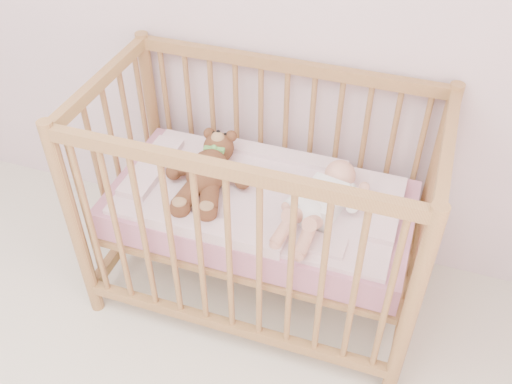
% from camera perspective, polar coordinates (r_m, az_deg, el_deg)
% --- Properties ---
extents(crib, '(1.36, 0.76, 1.00)m').
position_cam_1_polar(crib, '(2.33, 0.40, -1.45)').
color(crib, '#A78647').
rests_on(crib, floor).
extents(mattress, '(1.22, 0.62, 0.13)m').
position_cam_1_polar(mattress, '(2.34, 0.39, -1.72)').
color(mattress, '#C57B9A').
rests_on(mattress, crib).
extents(blanket, '(1.10, 0.58, 0.06)m').
position_cam_1_polar(blanket, '(2.29, 0.40, -0.35)').
color(blanket, pink).
rests_on(blanket, mattress).
extents(baby, '(0.38, 0.60, 0.13)m').
position_cam_1_polar(baby, '(2.18, 6.59, -0.63)').
color(baby, white).
rests_on(baby, blanket).
extents(teddy_bear, '(0.42, 0.56, 0.14)m').
position_cam_1_polar(teddy_bear, '(2.28, -4.89, 2.09)').
color(teddy_bear, brown).
rests_on(teddy_bear, blanket).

